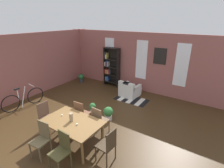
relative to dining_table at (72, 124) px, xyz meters
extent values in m
plane|color=#3F2B16|center=(-0.06, 0.40, -0.67)|extent=(11.10, 11.10, 0.00)
cube|color=#995650|center=(-0.06, 4.73, 0.75)|extent=(8.85, 0.12, 2.83)
cube|color=#995650|center=(-4.04, 0.40, 0.75)|extent=(0.12, 9.54, 2.83)
cube|color=white|center=(-1.89, 4.66, 0.89)|extent=(0.55, 0.02, 1.84)
cube|color=white|center=(-0.06, 4.66, 0.89)|extent=(0.55, 0.02, 1.84)
cube|color=white|center=(1.77, 4.66, 0.89)|extent=(0.55, 0.02, 1.84)
cube|color=brown|center=(0.00, 0.00, 0.06)|extent=(1.66, 1.04, 0.04)
cylinder|color=brown|center=(-0.73, -0.42, -0.31)|extent=(0.07, 0.07, 0.71)
cylinder|color=brown|center=(0.73, -0.42, -0.31)|extent=(0.07, 0.07, 0.71)
cylinder|color=brown|center=(-0.73, 0.42, -0.31)|extent=(0.07, 0.07, 0.71)
cylinder|color=brown|center=(0.73, 0.42, -0.31)|extent=(0.07, 0.07, 0.71)
cylinder|color=#998466|center=(-0.02, 0.00, 0.20)|extent=(0.11, 0.11, 0.24)
cylinder|color=silver|center=(0.24, -0.06, 0.10)|extent=(0.04, 0.04, 0.04)
cylinder|color=silver|center=(-0.46, 0.04, 0.10)|extent=(0.04, 0.04, 0.03)
cube|color=brown|center=(0.37, 0.82, -0.22)|extent=(0.43, 0.43, 0.04)
cube|color=brown|center=(0.36, 0.64, 0.03)|extent=(0.38, 0.06, 0.50)
cylinder|color=brown|center=(0.57, 0.98, -0.45)|extent=(0.04, 0.04, 0.43)
cylinder|color=brown|center=(0.21, 1.02, -0.45)|extent=(0.04, 0.04, 0.43)
cylinder|color=brown|center=(0.54, 0.63, -0.45)|extent=(0.04, 0.04, 0.43)
cylinder|color=brown|center=(0.18, 0.66, -0.45)|extent=(0.04, 0.04, 0.43)
cube|color=#464021|center=(0.37, -0.82, -0.22)|extent=(0.41, 0.41, 0.04)
cube|color=#464021|center=(0.38, -0.64, 0.03)|extent=(0.38, 0.04, 0.50)
cylinder|color=#464021|center=(0.19, -0.99, -0.45)|extent=(0.04, 0.04, 0.43)
cylinder|color=#464021|center=(0.20, -0.63, -0.45)|extent=(0.04, 0.04, 0.43)
cylinder|color=#464021|center=(0.56, -0.65, -0.45)|extent=(0.04, 0.04, 0.43)
cube|color=brown|center=(-0.37, -0.82, -0.22)|extent=(0.43, 0.43, 0.04)
cube|color=brown|center=(-0.39, -0.64, 0.03)|extent=(0.38, 0.06, 0.50)
cylinder|color=brown|center=(-0.54, -1.02, -0.45)|extent=(0.04, 0.04, 0.43)
cylinder|color=brown|center=(-0.18, -0.98, -0.45)|extent=(0.04, 0.04, 0.43)
cylinder|color=brown|center=(-0.57, -0.66, -0.45)|extent=(0.04, 0.04, 0.43)
cylinder|color=brown|center=(-0.21, -0.63, -0.45)|extent=(0.04, 0.04, 0.43)
cube|color=brown|center=(-0.37, 0.82, -0.22)|extent=(0.42, 0.42, 0.04)
cube|color=brown|center=(-0.36, 0.64, 0.03)|extent=(0.38, 0.05, 0.50)
cylinder|color=brown|center=(-0.20, 1.01, -0.45)|extent=(0.04, 0.04, 0.43)
cylinder|color=brown|center=(-0.56, 0.99, -0.45)|extent=(0.04, 0.04, 0.43)
cylinder|color=brown|center=(-0.18, 0.65, -0.45)|extent=(0.04, 0.04, 0.43)
cylinder|color=brown|center=(-0.54, 0.63, -0.45)|extent=(0.04, 0.04, 0.43)
cube|color=#3D2E1E|center=(1.13, 0.00, -0.22)|extent=(0.43, 0.43, 0.04)
cube|color=#3D2E1E|center=(1.31, -0.01, 0.03)|extent=(0.06, 0.38, 0.50)
cylinder|color=#3D2E1E|center=(0.96, 0.19, -0.45)|extent=(0.04, 0.04, 0.43)
cylinder|color=#3D2E1E|center=(0.94, -0.17, -0.45)|extent=(0.04, 0.04, 0.43)
cylinder|color=#3D2E1E|center=(1.32, 0.17, -0.45)|extent=(0.04, 0.04, 0.43)
cylinder|color=#3D2E1E|center=(1.30, -0.19, -0.45)|extent=(0.04, 0.04, 0.43)
cube|color=brown|center=(-1.13, 0.00, -0.22)|extent=(0.42, 0.42, 0.04)
cube|color=brown|center=(-1.31, 0.01, 0.03)|extent=(0.05, 0.38, 0.50)
cylinder|color=brown|center=(-0.96, -0.19, -0.45)|extent=(0.04, 0.04, 0.43)
cylinder|color=brown|center=(-0.94, 0.17, -0.45)|extent=(0.04, 0.04, 0.43)
cylinder|color=brown|center=(-1.32, -0.17, -0.45)|extent=(0.04, 0.04, 0.43)
cylinder|color=brown|center=(-1.30, 0.19, -0.45)|extent=(0.04, 0.04, 0.43)
cube|color=black|center=(-2.04, 4.47, 0.35)|extent=(0.04, 0.30, 2.02)
cube|color=black|center=(-1.22, 4.47, 0.35)|extent=(0.04, 0.30, 2.02)
cube|color=black|center=(-1.63, 4.62, 0.35)|extent=(0.86, 0.01, 2.02)
cube|color=black|center=(-1.63, 4.47, -0.46)|extent=(0.82, 0.30, 0.04)
cube|color=#4C4C51|center=(-2.01, 4.47, -0.35)|extent=(0.03, 0.16, 0.19)
cube|color=gold|center=(-1.96, 4.47, -0.33)|extent=(0.03, 0.20, 0.23)
cube|color=#284C8C|center=(-1.92, 4.47, -0.33)|extent=(0.04, 0.20, 0.23)
cube|color=#284C8C|center=(-1.87, 4.47, -0.34)|extent=(0.03, 0.25, 0.20)
cube|color=#284C8C|center=(-1.82, 4.47, -0.30)|extent=(0.04, 0.23, 0.28)
cube|color=black|center=(-1.63, 4.47, -0.06)|extent=(0.82, 0.30, 0.04)
cube|color=#B22D28|center=(-2.01, 4.47, 0.08)|extent=(0.03, 0.24, 0.24)
cube|color=orange|center=(-1.97, 4.47, 0.07)|extent=(0.03, 0.16, 0.21)
cube|color=gold|center=(-1.92, 4.47, 0.07)|extent=(0.05, 0.22, 0.21)
cube|color=#B22D28|center=(-1.86, 4.47, 0.09)|extent=(0.04, 0.22, 0.26)
cube|color=white|center=(-1.82, 4.47, 0.07)|extent=(0.03, 0.22, 0.22)
cube|color=#B22D28|center=(-1.78, 4.47, 0.07)|extent=(0.04, 0.22, 0.22)
cube|color=#4C4C51|center=(-1.74, 4.47, 0.13)|extent=(0.03, 0.18, 0.33)
cube|color=black|center=(-1.63, 4.47, 0.35)|extent=(0.82, 0.30, 0.04)
cube|color=white|center=(-2.00, 4.47, 0.48)|extent=(0.04, 0.24, 0.22)
cube|color=#B22D28|center=(-1.95, 4.47, 0.47)|extent=(0.04, 0.22, 0.22)
cube|color=#284C8C|center=(-1.91, 4.47, 0.53)|extent=(0.03, 0.20, 0.34)
cube|color=#B22D28|center=(-1.88, 4.47, 0.47)|extent=(0.03, 0.17, 0.21)
cube|color=white|center=(-1.83, 4.47, 0.49)|extent=(0.03, 0.24, 0.25)
cube|color=black|center=(-1.63, 4.47, 0.75)|extent=(0.82, 0.30, 0.04)
cube|color=#4C4C51|center=(-2.00, 4.47, 0.93)|extent=(0.03, 0.20, 0.33)
cube|color=white|center=(-1.95, 4.47, 0.87)|extent=(0.05, 0.21, 0.21)
cube|color=gold|center=(-1.90, 4.47, 0.92)|extent=(0.04, 0.18, 0.31)
cube|color=black|center=(-1.63, 4.47, 1.34)|extent=(0.82, 0.30, 0.04)
cube|color=silver|center=(-0.18, 3.82, -0.47)|extent=(0.87, 0.87, 0.40)
cube|color=silver|center=(-0.21, 3.50, -0.09)|extent=(0.81, 0.23, 0.35)
cube|color=silver|center=(0.16, 3.79, -0.19)|extent=(0.18, 0.73, 0.15)
cube|color=silver|center=(-0.51, 3.85, -0.19)|extent=(0.18, 0.73, 0.15)
cube|color=black|center=(-0.21, 3.50, 0.04)|extent=(0.29, 0.19, 0.08)
torus|color=black|center=(-3.34, -0.03, -0.33)|extent=(0.11, 0.71, 0.71)
torus|color=black|center=(-3.23, 0.96, -0.33)|extent=(0.11, 0.71, 0.71)
cylinder|color=silver|center=(-3.28, 0.47, -0.23)|extent=(0.07, 0.31, 0.87)
cylinder|color=silver|center=(-3.30, 0.29, -0.05)|extent=(0.04, 0.04, 0.45)
cube|color=black|center=(-3.30, 0.29, 0.19)|extent=(0.10, 0.21, 0.05)
cylinder|color=silver|center=(-3.24, 0.86, 0.17)|extent=(0.44, 0.07, 0.02)
cylinder|color=silver|center=(-0.67, 1.67, -0.59)|extent=(0.21, 0.21, 0.15)
sphere|color=#2D6B33|center=(-0.67, 1.67, -0.42)|extent=(0.26, 0.26, 0.26)
cylinder|color=#333338|center=(-3.34, 3.90, -0.57)|extent=(0.26, 0.26, 0.19)
sphere|color=#235B2D|center=(-3.34, 3.90, -0.35)|extent=(0.32, 0.32, 0.32)
cylinder|color=silver|center=(0.13, 1.58, -0.58)|extent=(0.27, 0.27, 0.18)
sphere|color=#2D6B33|center=(0.13, 1.58, -0.35)|extent=(0.35, 0.35, 0.35)
cube|color=black|center=(-0.54, 3.46, -0.66)|extent=(0.21, 0.80, 0.01)
cube|color=silver|center=(-0.33, 3.46, -0.66)|extent=(0.21, 0.80, 0.01)
cube|color=black|center=(-0.11, 3.46, -0.66)|extent=(0.21, 0.80, 0.01)
cube|color=silver|center=(0.10, 3.46, -0.66)|extent=(0.21, 0.80, 0.01)
cube|color=black|center=(0.31, 3.46, -0.66)|extent=(0.21, 0.80, 0.01)
cube|color=silver|center=(0.52, 3.46, -0.66)|extent=(0.21, 0.80, 0.01)
cube|color=black|center=(0.73, 3.46, -0.66)|extent=(0.21, 0.80, 0.01)
cube|color=black|center=(0.82, 4.66, 1.18)|extent=(0.56, 0.03, 0.72)
camera|label=1|loc=(3.13, -2.75, 2.76)|focal=27.22mm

